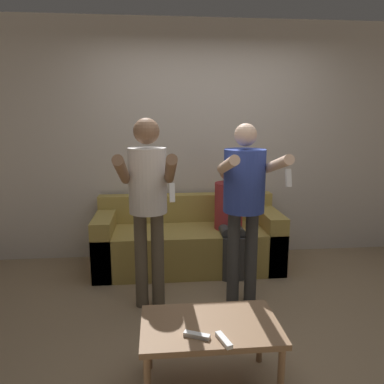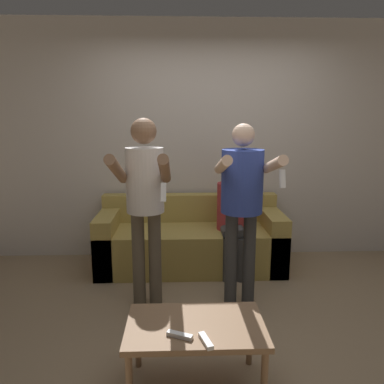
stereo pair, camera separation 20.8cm
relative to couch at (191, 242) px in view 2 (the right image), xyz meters
name	(u,v)px [view 2 (the right image)]	position (x,y,z in m)	size (l,w,h in m)	color
ground_plane	(225,329)	(0.23, -1.27, -0.28)	(14.00, 14.00, 0.00)	#937A5B
wall_back	(209,142)	(0.23, 0.42, 1.07)	(6.40, 0.06, 2.70)	beige
couch	(191,242)	(0.00, 0.00, 0.00)	(1.99, 0.76, 0.77)	#AD9347
person_standing_left	(145,192)	(-0.41, -0.87, 0.74)	(0.44, 0.79, 1.63)	brown
person_standing_right	(242,193)	(0.41, -0.86, 0.72)	(0.47, 0.72, 1.59)	#383838
person_seated	(232,212)	(0.43, -0.14, 0.38)	(0.30, 0.53, 1.19)	#383838
coffee_table	(195,331)	(-0.03, -1.91, 0.10)	(0.83, 0.51, 0.43)	#846042
remote_near	(206,341)	(0.02, -2.10, 0.16)	(0.08, 0.15, 0.02)	white
remote_far	(180,335)	(-0.13, -2.04, 0.16)	(0.15, 0.09, 0.02)	white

